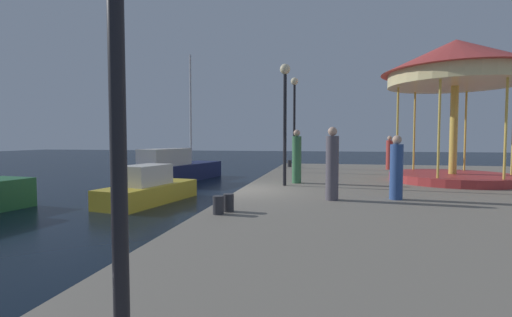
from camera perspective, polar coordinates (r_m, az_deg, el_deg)
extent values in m
plane|color=black|center=(11.83, -2.67, -8.76)|extent=(120.00, 120.00, 0.00)
cube|color=gray|center=(12.08, 30.09, -7.00)|extent=(13.36, 25.28, 0.80)
cube|color=#19214C|center=(21.15, -12.31, -2.23)|extent=(3.17, 7.52, 0.97)
cube|color=beige|center=(20.17, -14.14, 0.19)|extent=(1.86, 3.40, 0.93)
cylinder|color=silver|center=(22.35, -10.29, 7.66)|extent=(0.12, 0.12, 6.50)
cylinder|color=silver|center=(20.92, -12.64, 1.51)|extent=(0.71, 3.24, 0.08)
cube|color=gold|center=(14.42, -16.51, -5.32)|extent=(2.34, 4.54, 0.70)
cube|color=beige|center=(14.19, -17.02, -2.51)|extent=(1.44, 2.07, 0.75)
cube|color=#4C6070|center=(14.93, -14.77, -1.62)|extent=(0.97, 0.27, 0.34)
cylinder|color=#B23333|center=(15.71, 28.59, -2.68)|extent=(4.55, 4.55, 0.30)
cylinder|color=gold|center=(15.65, 28.77, 3.94)|extent=(0.28, 0.28, 3.33)
cylinder|color=#F2E099|center=(15.80, 28.95, 10.90)|extent=(4.81, 4.81, 0.50)
cone|color=#C63D38|center=(15.95, 29.04, 13.97)|extent=(5.35, 5.35, 1.23)
cylinder|color=gold|center=(17.63, 30.18, 3.77)|extent=(0.08, 0.08, 3.33)
cylinder|color=gold|center=(17.08, 23.73, 3.97)|extent=(0.08, 0.08, 3.33)
cylinder|color=gold|center=(15.16, 21.44, 4.15)|extent=(0.08, 0.08, 3.33)
cylinder|color=gold|center=(13.68, 26.95, 4.16)|extent=(0.08, 0.08, 3.33)
cylinder|color=gold|center=(14.36, 34.76, 3.88)|extent=(0.08, 0.08, 3.33)
cylinder|color=black|center=(2.86, -21.13, 11.80)|extent=(0.12, 0.12, 4.16)
cylinder|color=black|center=(12.59, 4.58, 4.44)|extent=(0.12, 0.12, 3.85)
sphere|color=#F9E5B2|center=(12.81, 4.62, 13.90)|extent=(0.36, 0.36, 0.36)
cylinder|color=black|center=(17.64, 6.06, 4.67)|extent=(0.12, 0.12, 4.23)
sphere|color=#F9E5B2|center=(17.85, 6.10, 12.05)|extent=(0.36, 0.36, 0.36)
cylinder|color=#2D2D33|center=(7.94, -5.98, -7.32)|extent=(0.24, 0.24, 0.40)
cylinder|color=#2D2D33|center=(21.05, 5.31, -0.79)|extent=(0.24, 0.24, 0.40)
cylinder|color=#2D2D33|center=(8.20, -4.36, -6.97)|extent=(0.24, 0.24, 0.40)
cylinder|color=#387247|center=(13.39, 6.45, -0.19)|extent=(0.34, 0.34, 1.73)
sphere|color=tan|center=(13.37, 6.47, 4.03)|extent=(0.24, 0.24, 0.24)
cylinder|color=#2D4C8C|center=(10.42, 21.30, -1.99)|extent=(0.34, 0.34, 1.49)
sphere|color=tan|center=(10.39, 21.39, 2.77)|extent=(0.24, 0.24, 0.24)
cylinder|color=#B23833|center=(20.45, 20.33, 0.53)|extent=(0.34, 0.34, 1.56)
sphere|color=tan|center=(20.43, 20.38, 3.05)|extent=(0.24, 0.24, 0.24)
cylinder|color=#514C56|center=(9.83, 11.94, -1.49)|extent=(0.34, 0.34, 1.71)
sphere|color=tan|center=(9.80, 12.00, 4.22)|extent=(0.24, 0.24, 0.24)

